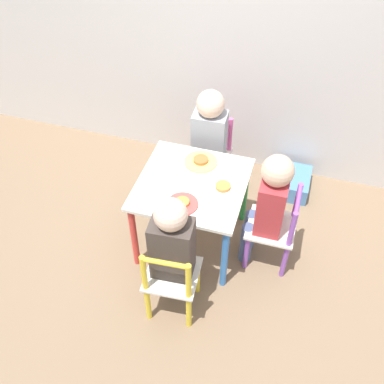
% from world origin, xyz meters
% --- Properties ---
extents(ground_plane, '(6.00, 6.00, 0.00)m').
position_xyz_m(ground_plane, '(0.00, 0.00, 0.00)').
color(ground_plane, '#7F664C').
extents(kids_table, '(0.57, 0.57, 0.48)m').
position_xyz_m(kids_table, '(0.00, 0.00, 0.40)').
color(kids_table, silver).
rests_on(kids_table, ground_plane).
extents(chair_purple, '(0.26, 0.26, 0.52)m').
position_xyz_m(chair_purple, '(0.48, 0.00, 0.26)').
color(chair_purple, silver).
rests_on(chair_purple, ground_plane).
extents(chair_pink, '(0.27, 0.27, 0.52)m').
position_xyz_m(chair_pink, '(-0.02, 0.48, 0.26)').
color(chair_pink, silver).
rests_on(chair_pink, ground_plane).
extents(chair_yellow, '(0.28, 0.28, 0.52)m').
position_xyz_m(chair_yellow, '(0.04, -0.48, 0.26)').
color(chair_yellow, silver).
rests_on(chair_yellow, ground_plane).
extents(child_right, '(0.22, 0.20, 0.76)m').
position_xyz_m(child_right, '(0.42, 0.00, 0.45)').
color(child_right, '#4C608E').
rests_on(child_right, ground_plane).
extents(child_back, '(0.21, 0.22, 0.77)m').
position_xyz_m(child_back, '(-0.02, 0.42, 0.46)').
color(child_back, '#7A6B5B').
rests_on(child_back, ground_plane).
extents(child_front, '(0.21, 0.22, 0.77)m').
position_xyz_m(child_front, '(0.03, -0.41, 0.45)').
color(child_front, '#38383D').
rests_on(child_front, ground_plane).
extents(plate_right, '(0.18, 0.18, 0.03)m').
position_xyz_m(plate_right, '(0.17, 0.00, 0.49)').
color(plate_right, white).
rests_on(plate_right, kids_table).
extents(plate_back, '(0.19, 0.19, 0.03)m').
position_xyz_m(plate_back, '(0.00, 0.17, 0.49)').
color(plate_back, '#EADB66').
rests_on(plate_back, kids_table).
extents(plate_front, '(0.16, 0.16, 0.03)m').
position_xyz_m(plate_front, '(-0.00, -0.17, 0.49)').
color(plate_front, '#E54C47').
rests_on(plate_front, kids_table).
extents(storage_bin, '(0.25, 0.27, 0.12)m').
position_xyz_m(storage_bin, '(0.50, 0.61, 0.06)').
color(storage_bin, '#4C7FB7').
rests_on(storage_bin, ground_plane).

